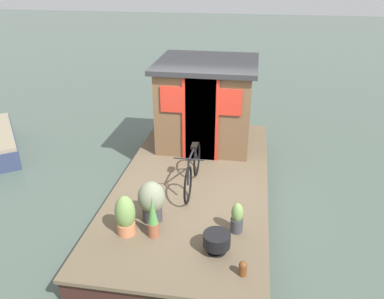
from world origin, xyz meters
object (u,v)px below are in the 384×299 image
object	(u,v)px
charcoal_grill	(217,240)
mooring_bollard	(243,268)
houseboat_cabin	(206,102)
potted_plant_geranium	(152,201)
bicycle	(193,169)
potted_plant_lavender	(153,218)
potted_plant_mint	(125,216)
potted_plant_succulent	(237,218)

from	to	relation	value
charcoal_grill	mooring_bollard	distance (m)	0.55
houseboat_cabin	potted_plant_geranium	size ratio (longest dim) A/B	3.16
charcoal_grill	mooring_bollard	xyz separation A→B (m)	(-0.39, -0.38, -0.08)
houseboat_cabin	bicycle	distance (m)	2.12
bicycle	potted_plant_geranium	distance (m)	1.17
bicycle	potted_plant_geranium	size ratio (longest dim) A/B	2.42
potted_plant_lavender	potted_plant_geranium	distance (m)	0.40
potted_plant_geranium	charcoal_grill	bearing A→B (deg)	-118.90
potted_plant_mint	mooring_bollard	bearing A→B (deg)	-108.79
mooring_bollard	potted_plant_geranium	bearing A→B (deg)	55.90
houseboat_cabin	potted_plant_geranium	bearing A→B (deg)	172.00
potted_plant_lavender	potted_plant_geranium	xyz separation A→B (m)	(0.39, 0.12, 0.03)
potted_plant_succulent	mooring_bollard	distance (m)	0.92
potted_plant_geranium	charcoal_grill	distance (m)	1.23
houseboat_cabin	mooring_bollard	bearing A→B (deg)	-166.12
potted_plant_lavender	mooring_bollard	world-z (taller)	potted_plant_lavender
houseboat_cabin	potted_plant_mint	world-z (taller)	houseboat_cabin
potted_plant_lavender	potted_plant_geranium	world-z (taller)	potted_plant_lavender
charcoal_grill	potted_plant_lavender	bearing A→B (deg)	77.84
bicycle	potted_plant_succulent	xyz separation A→B (m)	(-1.16, -0.85, -0.13)
houseboat_cabin	potted_plant_mint	bearing A→B (deg)	168.14
bicycle	potted_plant_lavender	world-z (taller)	bicycle
potted_plant_geranium	potted_plant_mint	world-z (taller)	potted_plant_geranium
houseboat_cabin	potted_plant_lavender	world-z (taller)	houseboat_cabin
houseboat_cabin	potted_plant_succulent	distance (m)	3.39
bicycle	mooring_bollard	distance (m)	2.30
houseboat_cabin	potted_plant_geranium	world-z (taller)	houseboat_cabin
bicycle	mooring_bollard	xyz separation A→B (m)	(-2.06, -0.99, -0.25)
potted_plant_lavender	potted_plant_mint	distance (m)	0.42
potted_plant_mint	charcoal_grill	world-z (taller)	potted_plant_mint
potted_plant_lavender	potted_plant_succulent	distance (m)	1.24
charcoal_grill	potted_plant_mint	bearing A→B (deg)	81.53
potted_plant_mint	charcoal_grill	xyz separation A→B (m)	(-0.20, -1.37, -0.11)
charcoal_grill	mooring_bollard	bearing A→B (deg)	-135.81
mooring_bollard	houseboat_cabin	bearing A→B (deg)	13.88
bicycle	potted_plant_succulent	size ratio (longest dim) A/B	3.28
potted_plant_mint	charcoal_grill	bearing A→B (deg)	-98.47
potted_plant_lavender	charcoal_grill	xyz separation A→B (m)	(-0.21, -0.95, -0.13)
houseboat_cabin	potted_plant_mint	size ratio (longest dim) A/B	3.30
potted_plant_geranium	potted_plant_succulent	size ratio (longest dim) A/B	1.35
bicycle	potted_plant_succulent	world-z (taller)	bicycle
potted_plant_mint	potted_plant_geranium	bearing A→B (deg)	-37.59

